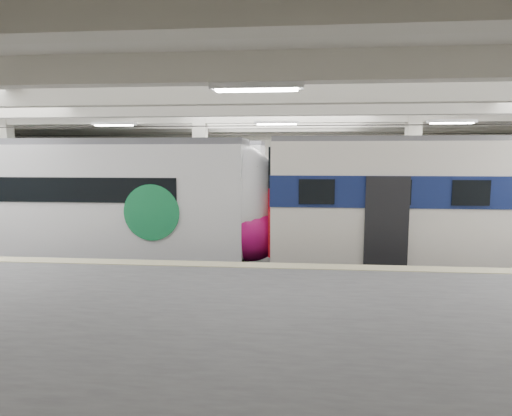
# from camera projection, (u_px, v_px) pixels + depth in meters

# --- Properties ---
(station_hall) EXTENTS (36.00, 24.00, 5.75)m
(station_hall) POSITION_uv_depth(u_px,v_px,m) (271.00, 175.00, 11.69)
(station_hall) COLOR black
(station_hall) RESTS_ON ground
(modern_emu) EXTENTS (13.27, 2.74, 4.31)m
(modern_emu) POSITION_uv_depth(u_px,v_px,m) (100.00, 206.00, 14.06)
(modern_emu) COLOR white
(modern_emu) RESTS_ON ground
(older_rer) EXTENTS (13.10, 2.89, 4.34)m
(older_rer) POSITION_uv_depth(u_px,v_px,m) (485.00, 206.00, 12.94)
(older_rer) COLOR white
(older_rer) RESTS_ON ground
(far_train) EXTENTS (13.74, 2.80, 4.40)m
(far_train) POSITION_uv_depth(u_px,v_px,m) (115.00, 189.00, 19.65)
(far_train) COLOR white
(far_train) RESTS_ON ground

